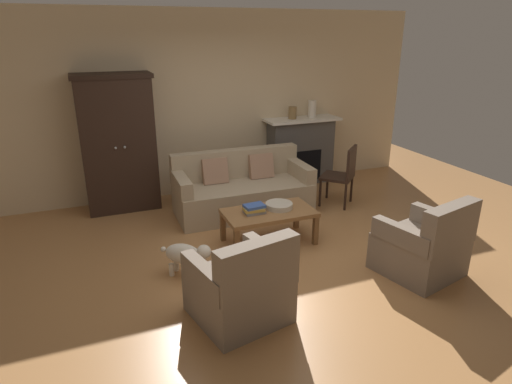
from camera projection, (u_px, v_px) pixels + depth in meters
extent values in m
plane|color=#B27A47|center=(270.00, 257.00, 5.12)|extent=(9.60, 9.60, 0.00)
cube|color=beige|center=(206.00, 104.00, 6.86)|extent=(7.20, 0.10, 2.80)
cube|color=#4C4947|center=(300.00, 152.00, 7.48)|extent=(1.10, 0.36, 1.08)
cube|color=black|center=(305.00, 166.00, 7.39)|extent=(0.60, 0.01, 0.52)
cube|color=white|center=(302.00, 119.00, 7.27)|extent=(1.26, 0.48, 0.04)
cube|color=black|center=(119.00, 146.00, 6.25)|extent=(1.00, 0.52, 1.88)
cube|color=black|center=(111.00, 75.00, 5.91)|extent=(1.06, 0.55, 0.06)
sphere|color=#ADAFB5|center=(116.00, 148.00, 5.97)|extent=(0.04, 0.04, 0.04)
sphere|color=#ADAFB5|center=(125.00, 147.00, 6.01)|extent=(0.04, 0.04, 0.04)
cube|color=tan|center=(243.00, 198.00, 6.29)|extent=(1.91, 0.87, 0.44)
cube|color=tan|center=(235.00, 163.00, 6.44)|extent=(1.90, 0.21, 0.42)
cube|color=tan|center=(181.00, 184.00, 5.89)|extent=(0.17, 0.80, 0.22)
cube|color=tan|center=(299.00, 170.00, 6.47)|extent=(0.17, 0.80, 0.22)
cube|color=#9E755B|center=(215.00, 171.00, 6.22)|extent=(0.36, 0.19, 0.37)
cube|color=#9E755B|center=(261.00, 166.00, 6.45)|extent=(0.36, 0.19, 0.37)
cube|color=olive|center=(269.00, 213.00, 5.34)|extent=(1.10, 0.60, 0.05)
cube|color=brown|center=(237.00, 244.00, 5.01)|extent=(0.06, 0.06, 0.37)
cube|color=brown|center=(315.00, 230.00, 5.37)|extent=(0.06, 0.06, 0.37)
cube|color=brown|center=(223.00, 227.00, 5.47)|extent=(0.06, 0.06, 0.37)
cube|color=brown|center=(296.00, 215.00, 5.82)|extent=(0.06, 0.06, 0.37)
cylinder|color=beige|center=(279.00, 206.00, 5.41)|extent=(0.33, 0.33, 0.07)
cube|color=gray|center=(254.00, 212.00, 5.27)|extent=(0.24, 0.17, 0.03)
cube|color=gold|center=(254.00, 209.00, 5.25)|extent=(0.25, 0.18, 0.04)
cube|color=#38569E|center=(254.00, 206.00, 5.25)|extent=(0.25, 0.19, 0.04)
cylinder|color=olive|center=(292.00, 113.00, 7.16)|extent=(0.13, 0.13, 0.20)
cylinder|color=beige|center=(312.00, 109.00, 7.27)|extent=(0.13, 0.13, 0.28)
cube|color=#756656|center=(238.00, 296.00, 4.00)|extent=(0.90, 0.90, 0.42)
cube|color=#756656|center=(258.00, 268.00, 3.61)|extent=(0.78, 0.32, 0.46)
cube|color=#756656|center=(268.00, 256.00, 4.07)|extent=(0.27, 0.71, 0.20)
cube|color=#756656|center=(205.00, 277.00, 3.72)|extent=(0.27, 0.71, 0.20)
cube|color=#756656|center=(418.00, 254.00, 4.75)|extent=(0.92, 0.92, 0.42)
cube|color=#756656|center=(451.00, 227.00, 4.36)|extent=(0.78, 0.33, 0.46)
cube|color=#756656|center=(440.00, 221.00, 4.82)|extent=(0.28, 0.71, 0.20)
cube|color=#756656|center=(402.00, 236.00, 4.46)|extent=(0.28, 0.71, 0.20)
cube|color=black|center=(337.00, 177.00, 6.55)|extent=(0.62, 0.62, 0.04)
cylinder|color=black|center=(327.00, 185.00, 6.86)|extent=(0.04, 0.04, 0.41)
cylinder|color=black|center=(320.00, 193.00, 6.54)|extent=(0.04, 0.04, 0.41)
cylinder|color=black|center=(351.00, 189.00, 6.71)|extent=(0.04, 0.04, 0.41)
cylinder|color=black|center=(345.00, 197.00, 6.39)|extent=(0.04, 0.04, 0.41)
cube|color=black|center=(351.00, 163.00, 6.39)|extent=(0.35, 0.33, 0.45)
ellipsoid|color=beige|center=(183.00, 254.00, 4.67)|extent=(0.44, 0.40, 0.22)
sphere|color=beige|center=(204.00, 252.00, 4.58)|extent=(0.15, 0.15, 0.15)
cylinder|color=beige|center=(196.00, 268.00, 4.75)|extent=(0.06, 0.06, 0.14)
cylinder|color=beige|center=(192.00, 273.00, 4.65)|extent=(0.06, 0.06, 0.14)
cylinder|color=beige|center=(176.00, 265.00, 4.81)|extent=(0.06, 0.06, 0.14)
cylinder|color=beige|center=(172.00, 270.00, 4.71)|extent=(0.06, 0.06, 0.14)
sphere|color=beige|center=(163.00, 249.00, 4.72)|extent=(0.06, 0.06, 0.06)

